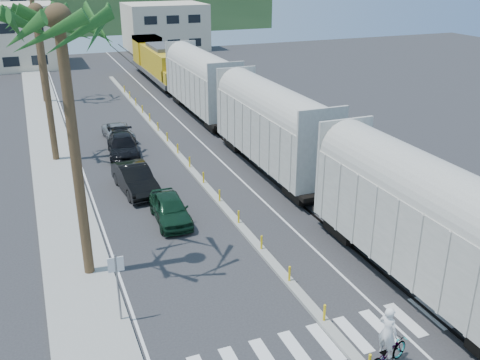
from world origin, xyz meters
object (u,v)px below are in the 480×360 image
Objects in this scene: car_lead at (170,209)px; cyclist at (387,349)px; car_second at (135,179)px; street_sign at (117,279)px.

cyclist is (4.01, -13.73, 0.03)m from car_lead.
cyclist reaches higher than car_lead.
cyclist is (4.95, -18.46, -0.05)m from car_second.
car_second is at bearing -3.40° from cyclist.
cyclist reaches higher than car_second.
street_sign is 10.07m from cyclist.
car_lead is 14.30m from cyclist.
car_second reaches higher than car_lead.
street_sign reaches higher than car_lead.
car_second is 19.11m from cyclist.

